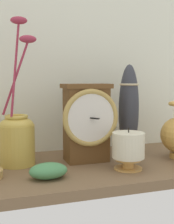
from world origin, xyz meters
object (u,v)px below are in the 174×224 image
Objects in this scene: tall_ceramic_vase at (129,109)px; pillar_candle_front at (128,148)px; mantel_clock at (87,121)px; brass_vase_jar at (17,134)px.

pillar_candle_front is at bearing -116.04° from tall_ceramic_vase.
mantel_clock reaches higher than pillar_candle_front.
tall_ceramic_vase is (33.01, 1.35, 5.46)cm from brass_vase_jar.
mantel_clock is 0.55× the size of brass_vase_jar.
mantel_clock is 15.23cm from tall_ceramic_vase.
tall_ceramic_vase is at bearing 2.34° from brass_vase_jar.
mantel_clock is at bearing -164.84° from tall_ceramic_vase.
mantel_clock is 2.02× the size of pillar_candle_front.
brass_vase_jar reaches higher than mantel_clock.
brass_vase_jar reaches higher than pillar_candle_front.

